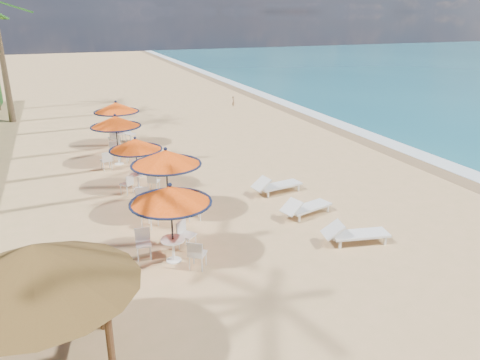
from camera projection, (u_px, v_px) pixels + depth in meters
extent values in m
plane|color=tan|center=(328.00, 236.00, 15.47)|extent=(160.00, 160.00, 0.00)
cube|color=white|center=(375.00, 138.00, 27.41)|extent=(1.20, 140.00, 0.04)
cube|color=olive|center=(363.00, 140.00, 27.10)|extent=(1.40, 140.00, 0.02)
cylinder|color=black|center=(172.00, 225.00, 13.51)|extent=(0.05, 0.05, 2.37)
cone|color=#F55215|center=(170.00, 195.00, 13.20)|extent=(2.37, 2.37, 0.52)
torus|color=black|center=(171.00, 202.00, 13.28)|extent=(2.37, 2.37, 0.07)
sphere|color=black|center=(170.00, 185.00, 13.09)|extent=(0.12, 0.12, 0.12)
cylinder|color=white|center=(173.00, 240.00, 13.67)|extent=(0.72, 0.72, 0.04)
cylinder|color=white|center=(173.00, 250.00, 13.79)|extent=(0.08, 0.08, 0.72)
cylinder|color=black|center=(167.00, 184.00, 16.54)|extent=(0.05, 0.05, 2.49)
cone|color=#F55215|center=(166.00, 158.00, 16.21)|extent=(2.49, 2.49, 0.54)
torus|color=black|center=(166.00, 164.00, 16.30)|extent=(2.49, 2.49, 0.08)
sphere|color=black|center=(165.00, 149.00, 16.11)|extent=(0.13, 0.13, 0.13)
cylinder|color=white|center=(168.00, 197.00, 16.72)|extent=(0.76, 0.76, 0.04)
cylinder|color=white|center=(169.00, 206.00, 16.84)|extent=(0.09, 0.09, 0.76)
cylinder|color=black|center=(137.00, 164.00, 19.20)|extent=(0.05, 0.05, 2.16)
cone|color=#F55215|center=(135.00, 144.00, 18.91)|extent=(2.16, 2.16, 0.47)
torus|color=black|center=(136.00, 149.00, 18.99)|extent=(2.16, 2.16, 0.07)
sphere|color=black|center=(135.00, 138.00, 18.82)|extent=(0.11, 0.11, 0.11)
cylinder|color=white|center=(138.00, 174.00, 19.35)|extent=(0.66, 0.66, 0.04)
cylinder|color=white|center=(138.00, 181.00, 19.46)|extent=(0.08, 0.08, 0.66)
cylinder|color=black|center=(117.00, 140.00, 22.34)|extent=(0.05, 0.05, 2.38)
cone|color=#F55215|center=(115.00, 121.00, 22.03)|extent=(2.38, 2.38, 0.52)
torus|color=black|center=(116.00, 126.00, 22.11)|extent=(2.38, 2.38, 0.07)
sphere|color=black|center=(115.00, 115.00, 21.93)|extent=(0.12, 0.12, 0.12)
cylinder|color=white|center=(118.00, 150.00, 22.51)|extent=(0.72, 0.72, 0.04)
cylinder|color=white|center=(119.00, 157.00, 22.62)|extent=(0.08, 0.08, 0.72)
cylinder|color=black|center=(118.00, 124.00, 25.44)|extent=(0.05, 0.05, 2.41)
cone|color=#F55215|center=(116.00, 107.00, 25.12)|extent=(2.41, 2.41, 0.52)
torus|color=black|center=(117.00, 112.00, 25.20)|extent=(2.41, 2.41, 0.07)
sphere|color=black|center=(116.00, 102.00, 25.01)|extent=(0.13, 0.13, 0.13)
cylinder|color=white|center=(118.00, 133.00, 25.60)|extent=(0.73, 0.73, 0.04)
cylinder|color=white|center=(119.00, 139.00, 25.72)|extent=(0.08, 0.08, 0.73)
cube|color=white|center=(360.00, 234.00, 14.90)|extent=(1.93, 1.01, 0.08)
cube|color=white|center=(333.00, 230.00, 14.66)|extent=(0.73, 0.78, 0.46)
cube|color=white|center=(359.00, 239.00, 14.95)|extent=(0.06, 0.06, 0.26)
cube|color=white|center=(309.00, 207.00, 17.00)|extent=(1.87, 1.09, 0.07)
cube|color=white|center=(291.00, 207.00, 16.42)|extent=(0.74, 0.78, 0.44)
cube|color=white|center=(309.00, 211.00, 17.05)|extent=(0.06, 0.06, 0.25)
cube|color=white|center=(280.00, 185.00, 19.10)|extent=(1.91, 0.94, 0.08)
cube|color=white|center=(261.00, 184.00, 18.59)|extent=(0.70, 0.75, 0.45)
cube|color=white|center=(280.00, 189.00, 19.16)|extent=(0.06, 0.06, 0.26)
cylinder|color=brown|center=(99.00, 289.00, 10.58)|extent=(0.14, 0.14, 2.14)
cylinder|color=brown|center=(111.00, 352.00, 8.62)|extent=(0.14, 0.14, 2.14)
cone|color=brown|center=(35.00, 266.00, 8.73)|extent=(3.88, 3.88, 0.92)
cone|color=brown|center=(1.00, 52.00, 29.95)|extent=(0.44, 0.44, 9.07)
imported|color=#99704E|center=(233.00, 101.00, 36.34)|extent=(0.26, 0.35, 0.87)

